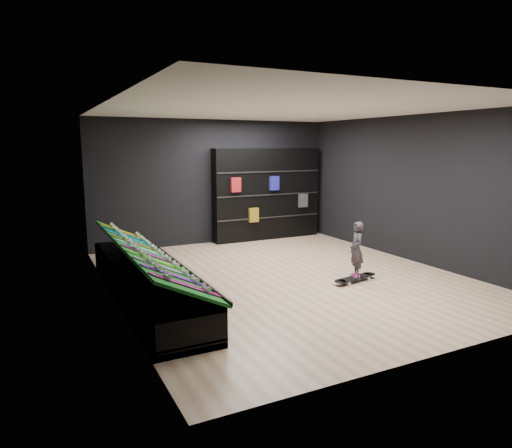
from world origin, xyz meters
name	(u,v)px	position (x,y,z in m)	size (l,w,h in m)	color
floor	(285,277)	(0.00, 0.00, 0.00)	(6.00, 7.00, 0.01)	tan
ceiling	(287,109)	(0.00, 0.00, 3.00)	(6.00, 7.00, 0.01)	white
wall_back	(214,182)	(0.00, 3.50, 1.50)	(6.00, 0.02, 3.00)	black
wall_front	(448,227)	(0.00, -3.50, 1.50)	(6.00, 0.02, 3.00)	black
wall_left	(111,206)	(-3.00, 0.00, 1.50)	(0.02, 7.00, 3.00)	black
wall_right	(412,189)	(3.00, 0.00, 1.50)	(0.02, 7.00, 3.00)	black
display_rack	(145,283)	(-2.55, 0.00, 0.25)	(0.90, 4.50, 0.50)	black
turf_ramp	(147,254)	(-2.50, 0.00, 0.71)	(1.00, 4.50, 0.04)	#0D5413
back_shelving	(267,194)	(1.37, 3.32, 1.16)	(2.89, 0.34, 2.31)	black
floor_skateboard	(355,279)	(0.97, -0.78, 0.04)	(0.98, 0.22, 0.09)	black
child	(356,261)	(0.97, -0.78, 0.39)	(0.22, 0.16, 0.59)	black
display_board_0	(186,285)	(-2.49, -1.90, 0.74)	(0.98, 0.22, 0.09)	#E5198C
display_board_1	(176,276)	(-2.49, -1.48, 0.74)	(0.98, 0.22, 0.09)	purple
display_board_2	(166,268)	(-2.49, -1.06, 0.74)	(0.98, 0.22, 0.09)	black
display_board_3	(158,261)	(-2.49, -0.63, 0.74)	(0.98, 0.22, 0.09)	green
display_board_4	(151,255)	(-2.49, -0.21, 0.74)	(0.98, 0.22, 0.09)	#2626BF
display_board_5	(145,249)	(-2.49, 0.21, 0.74)	(0.98, 0.22, 0.09)	#0CB2E5
display_board_6	(139,244)	(-2.49, 0.63, 0.74)	(0.98, 0.22, 0.09)	yellow
display_board_7	(134,240)	(-2.49, 1.06, 0.74)	(0.98, 0.22, 0.09)	blue
display_board_8	(129,236)	(-2.49, 1.48, 0.74)	(0.98, 0.22, 0.09)	#0C8C99
display_board_9	(124,232)	(-2.49, 1.90, 0.74)	(0.98, 0.22, 0.09)	orange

